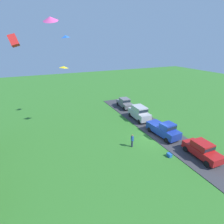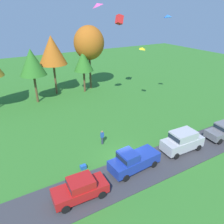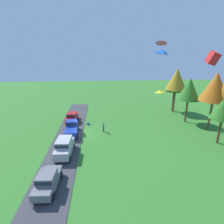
{
  "view_description": "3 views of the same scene",
  "coord_description": "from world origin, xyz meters",
  "px_view_note": "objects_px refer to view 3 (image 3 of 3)",
  "views": [
    {
      "loc": [
        -16.59,
        13.53,
        12.17
      ],
      "look_at": [
        2.88,
        4.73,
        3.67
      ],
      "focal_mm": 28.0,
      "sensor_mm": 36.0,
      "label": 1
    },
    {
      "loc": [
        -9.92,
        -15.09,
        13.94
      ],
      "look_at": [
        2.44,
        6.41,
        2.12
      ],
      "focal_mm": 35.0,
      "sensor_mm": 36.0,
      "label": 2
    },
    {
      "loc": [
        27.05,
        2.82,
        12.88
      ],
      "look_at": [
        1.05,
        4.85,
        4.1
      ],
      "focal_mm": 28.0,
      "sensor_mm": 36.0,
      "label": 3
    }
  ],
  "objects_px": {
    "car_sedan_near_entrance": "(72,117)",
    "kite_diamond_trailing_tail": "(159,91)",
    "kite_delta_topmost": "(161,42)",
    "kite_box_high_right": "(213,58)",
    "car_pickup_mid_row": "(72,128)",
    "kite_diamond_high_left": "(162,52)",
    "person_watching_sky": "(104,127)",
    "cooler_box": "(88,123)",
    "tree_left_of_center": "(189,89)",
    "tree_far_right": "(215,87)",
    "tree_far_left": "(175,82)",
    "tree_right_of_center": "(177,79)",
    "car_sedan_by_flagpole": "(48,180)",
    "car_suv_far_end": "(64,146)",
    "tree_center_back": "(224,108)"
  },
  "relations": [
    {
      "from": "car_sedan_near_entrance",
      "to": "kite_diamond_trailing_tail",
      "type": "distance_m",
      "value": 20.4
    },
    {
      "from": "kite_delta_topmost",
      "to": "kite_box_high_right",
      "type": "xyz_separation_m",
      "value": [
        5.48,
        3.81,
        -1.92
      ]
    },
    {
      "from": "car_pickup_mid_row",
      "to": "kite_delta_topmost",
      "type": "height_order",
      "value": "kite_delta_topmost"
    },
    {
      "from": "kite_box_high_right",
      "to": "kite_diamond_high_left",
      "type": "bearing_deg",
      "value": -64.2
    },
    {
      "from": "car_pickup_mid_row",
      "to": "kite_diamond_trailing_tail",
      "type": "xyz_separation_m",
      "value": [
        8.95,
        11.18,
        7.88
      ]
    },
    {
      "from": "person_watching_sky",
      "to": "kite_diamond_trailing_tail",
      "type": "bearing_deg",
      "value": 31.98
    },
    {
      "from": "cooler_box",
      "to": "car_sedan_near_entrance",
      "type": "bearing_deg",
      "value": -115.87
    },
    {
      "from": "tree_left_of_center",
      "to": "car_sedan_near_entrance",
      "type": "bearing_deg",
      "value": -94.17
    },
    {
      "from": "tree_far_right",
      "to": "kite_delta_topmost",
      "type": "distance_m",
      "value": 13.19
    },
    {
      "from": "tree_far_left",
      "to": "tree_right_of_center",
      "type": "height_order",
      "value": "tree_right_of_center"
    },
    {
      "from": "car_sedan_by_flagpole",
      "to": "person_watching_sky",
      "type": "bearing_deg",
      "value": 155.53
    },
    {
      "from": "car_sedan_near_entrance",
      "to": "kite_delta_topmost",
      "type": "bearing_deg",
      "value": 57.45
    },
    {
      "from": "car_pickup_mid_row",
      "to": "tree_right_of_center",
      "type": "xyz_separation_m",
      "value": [
        -10.27,
        21.78,
        6.34
      ]
    },
    {
      "from": "tree_far_right",
      "to": "car_suv_far_end",
      "type": "bearing_deg",
      "value": -75.01
    },
    {
      "from": "car_sedan_by_flagpole",
      "to": "tree_far_left",
      "type": "relative_size",
      "value": 0.5
    },
    {
      "from": "car_pickup_mid_row",
      "to": "cooler_box",
      "type": "relative_size",
      "value": 9.15
    },
    {
      "from": "cooler_box",
      "to": "kite_box_high_right",
      "type": "bearing_deg",
      "value": 48.46
    },
    {
      "from": "car_sedan_near_entrance",
      "to": "tree_center_back",
      "type": "xyz_separation_m",
      "value": [
        10.36,
        23.06,
        4.54
      ]
    },
    {
      "from": "tree_left_of_center",
      "to": "cooler_box",
      "type": "height_order",
      "value": "tree_left_of_center"
    },
    {
      "from": "person_watching_sky",
      "to": "kite_box_high_right",
      "type": "xyz_separation_m",
      "value": [
        9.12,
        11.46,
        11.53
      ]
    },
    {
      "from": "tree_right_of_center",
      "to": "tree_left_of_center",
      "type": "distance_m",
      "value": 6.4
    },
    {
      "from": "car_suv_far_end",
      "to": "tree_left_of_center",
      "type": "distance_m",
      "value": 24.5
    },
    {
      "from": "tree_center_back",
      "to": "car_sedan_near_entrance",
      "type": "bearing_deg",
      "value": -114.19
    },
    {
      "from": "kite_delta_topmost",
      "to": "car_sedan_by_flagpole",
      "type": "bearing_deg",
      "value": -55.4
    },
    {
      "from": "tree_left_of_center",
      "to": "kite_diamond_high_left",
      "type": "relative_size",
      "value": 8.55
    },
    {
      "from": "car_sedan_near_entrance",
      "to": "tree_right_of_center",
      "type": "bearing_deg",
      "value": 101.79
    },
    {
      "from": "car_sedan_near_entrance",
      "to": "car_pickup_mid_row",
      "type": "height_order",
      "value": "car_pickup_mid_row"
    },
    {
      "from": "kite_diamond_trailing_tail",
      "to": "kite_delta_topmost",
      "type": "bearing_deg",
      "value": 162.93
    },
    {
      "from": "tree_center_back",
      "to": "kite_delta_topmost",
      "type": "height_order",
      "value": "kite_delta_topmost"
    },
    {
      "from": "car_sedan_by_flagpole",
      "to": "kite_delta_topmost",
      "type": "height_order",
      "value": "kite_delta_topmost"
    },
    {
      "from": "car_suv_far_end",
      "to": "kite_diamond_high_left",
      "type": "height_order",
      "value": "kite_diamond_high_left"
    },
    {
      "from": "car_suv_far_end",
      "to": "kite_box_high_right",
      "type": "bearing_deg",
      "value": 82.16
    },
    {
      "from": "kite_diamond_high_left",
      "to": "kite_diamond_trailing_tail",
      "type": "xyz_separation_m",
      "value": [
        -2.95,
        1.12,
        -4.03
      ]
    },
    {
      "from": "person_watching_sky",
      "to": "tree_right_of_center",
      "type": "xyz_separation_m",
      "value": [
        -9.81,
        16.48,
        6.57
      ]
    },
    {
      "from": "tree_far_right",
      "to": "kite_diamond_trailing_tail",
      "type": "xyz_separation_m",
      "value": [
        9.01,
        -12.67,
        1.36
      ]
    },
    {
      "from": "tree_right_of_center",
      "to": "car_sedan_by_flagpole",
      "type": "bearing_deg",
      "value": -44.48
    },
    {
      "from": "car_sedan_by_flagpole",
      "to": "kite_diamond_trailing_tail",
      "type": "bearing_deg",
      "value": 106.89
    },
    {
      "from": "cooler_box",
      "to": "kite_delta_topmost",
      "type": "xyz_separation_m",
      "value": [
        7.19,
        10.5,
        14.12
      ]
    },
    {
      "from": "car_pickup_mid_row",
      "to": "kite_diamond_high_left",
      "type": "bearing_deg",
      "value": 40.2
    },
    {
      "from": "car_pickup_mid_row",
      "to": "kite_diamond_high_left",
      "type": "distance_m",
      "value": 19.61
    },
    {
      "from": "car_pickup_mid_row",
      "to": "tree_right_of_center",
      "type": "distance_m",
      "value": 24.9
    },
    {
      "from": "car_pickup_mid_row",
      "to": "tree_right_of_center",
      "type": "relative_size",
      "value": 0.52
    },
    {
      "from": "person_watching_sky",
      "to": "kite_diamond_trailing_tail",
      "type": "height_order",
      "value": "kite_diamond_trailing_tail"
    },
    {
      "from": "tree_center_back",
      "to": "kite_diamond_high_left",
      "type": "xyz_separation_m",
      "value": [
        7.11,
        -12.26,
        7.44
      ]
    },
    {
      "from": "car_sedan_near_entrance",
      "to": "person_watching_sky",
      "type": "height_order",
      "value": "car_sedan_near_entrance"
    },
    {
      "from": "cooler_box",
      "to": "tree_center_back",
      "type": "bearing_deg",
      "value": 66.09
    },
    {
      "from": "tree_right_of_center",
      "to": "kite_box_high_right",
      "type": "bearing_deg",
      "value": -14.84
    },
    {
      "from": "tree_far_right",
      "to": "cooler_box",
      "type": "xyz_separation_m",
      "value": [
        -3.96,
        -21.4,
        -7.43
      ]
    },
    {
      "from": "tree_left_of_center",
      "to": "kite_box_high_right",
      "type": "relative_size",
      "value": 6.96
    },
    {
      "from": "person_watching_sky",
      "to": "car_suv_far_end",
      "type": "bearing_deg",
      "value": -38.27
    }
  ]
}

